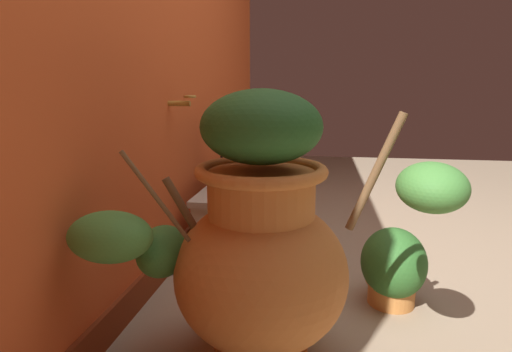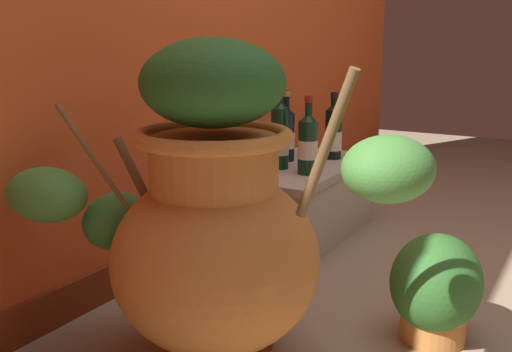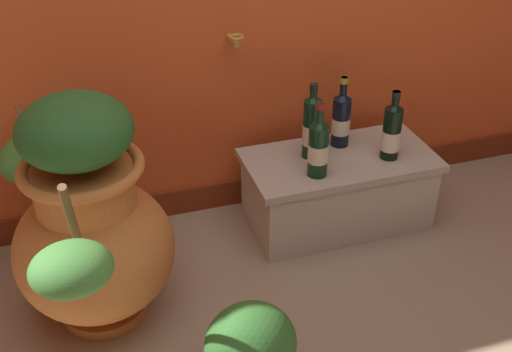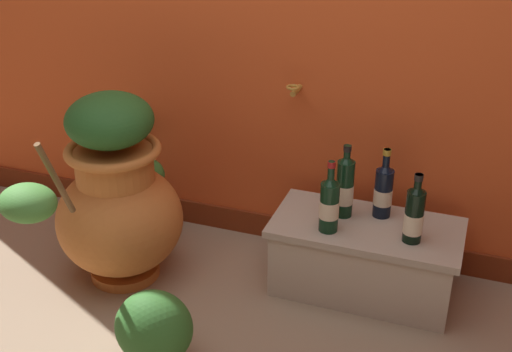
{
  "view_description": "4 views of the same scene",
  "coord_description": "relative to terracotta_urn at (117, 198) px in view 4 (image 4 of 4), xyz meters",
  "views": [
    {
      "loc": [
        -1.65,
        0.43,
        0.82
      ],
      "look_at": [
        -0.05,
        0.68,
        0.48
      ],
      "focal_mm": 28.57,
      "sensor_mm": 36.0,
      "label": 1
    },
    {
      "loc": [
        -1.66,
        -0.2,
        0.82
      ],
      "look_at": [
        -0.13,
        0.7,
        0.4
      ],
      "focal_mm": 41.21,
      "sensor_mm": 36.0,
      "label": 2
    },
    {
      "loc": [
        -0.52,
        -1.14,
        1.6
      ],
      "look_at": [
        0.08,
        0.7,
        0.38
      ],
      "focal_mm": 45.03,
      "sensor_mm": 36.0,
      "label": 3
    },
    {
      "loc": [
        0.83,
        -1.45,
        1.67
      ],
      "look_at": [
        0.03,
        0.77,
        0.49
      ],
      "focal_mm": 46.41,
      "sensor_mm": 36.0,
      "label": 4
    }
  ],
  "objects": [
    {
      "name": "wine_bottle_middle",
      "position": [
        1.17,
        0.18,
        0.06
      ],
      "size": [
        0.07,
        0.07,
        0.28
      ],
      "color": "black",
      "rests_on": "stone_ledge"
    },
    {
      "name": "stone_ledge",
      "position": [
        0.99,
        0.24,
        -0.2
      ],
      "size": [
        0.76,
        0.39,
        0.31
      ],
      "color": "beige",
      "rests_on": "ground_plane"
    },
    {
      "name": "terracotta_urn",
      "position": [
        0.0,
        0.0,
        0.0
      ],
      "size": [
        0.54,
        1.03,
        0.82
      ],
      "color": "#C17033",
      "rests_on": "ground_plane"
    },
    {
      "name": "wine_bottle_right",
      "position": [
        0.88,
        0.28,
        0.08
      ],
      "size": [
        0.07,
        0.07,
        0.31
      ],
      "color": "black",
      "rests_on": "stone_ledge"
    },
    {
      "name": "potted_shrub",
      "position": [
        0.4,
        -0.46,
        -0.22
      ],
      "size": [
        0.28,
        0.25,
        0.3
      ],
      "color": "#CC7F3D",
      "rests_on": "ground_plane"
    },
    {
      "name": "wine_bottle_back",
      "position": [
        0.86,
        0.15,
        0.06
      ],
      "size": [
        0.08,
        0.08,
        0.3
      ],
      "color": "black",
      "rests_on": "stone_ledge"
    },
    {
      "name": "wine_bottle_left",
      "position": [
        1.03,
        0.34,
        0.06
      ],
      "size": [
        0.08,
        0.08,
        0.3
      ],
      "color": "black",
      "rests_on": "stone_ledge"
    }
  ]
}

